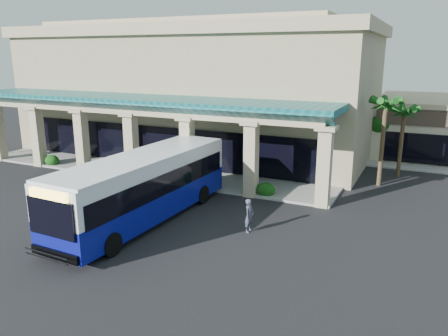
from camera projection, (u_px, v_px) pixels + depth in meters
The scene contains 8 objects.
ground at pixel (189, 220), 23.45m from camera, with size 110.00×110.00×0.00m, color black.
main_building at pixel (198, 88), 39.31m from camera, with size 30.80×14.80×11.35m, color tan, non-canonical shape.
arcade at pixel (139, 135), 31.98m from camera, with size 30.00×6.20×5.70m, color #0D4B51, non-canonical shape.
palm_0 at pixel (383, 138), 28.72m from camera, with size 2.40×2.40×6.60m, color #114311, non-canonical shape.
palm_1 at pixel (402, 137), 31.03m from camera, with size 2.40×2.40×5.80m, color #114311, non-canonical shape.
broadleaf_tree at pixel (380, 131), 36.36m from camera, with size 2.60×2.60×4.81m, color #11400E, non-canonical shape.
transit_bus at pixel (145, 188), 22.97m from camera, with size 2.96×12.74×3.56m, color navy, non-canonical shape.
pedestrian at pixel (249, 216), 21.66m from camera, with size 0.62×0.41×1.71m, color #444458.
Camera 1 is at (11.12, -19.06, 8.63)m, focal length 35.00 mm.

